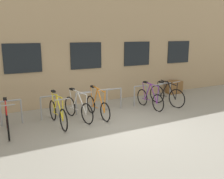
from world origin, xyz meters
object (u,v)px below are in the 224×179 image
object	(u,v)px
bicycle_red	(7,121)
bicycle_orange	(98,106)
bicycle_purple	(150,99)
bicycle_yellow	(58,113)
planter_box	(174,87)
bicycle_black	(167,95)
bicycle_white	(78,108)

from	to	relation	value
bicycle_red	bicycle_orange	size ratio (longest dim) A/B	0.98
bicycle_purple	bicycle_red	xyz separation A→B (m)	(-5.07, -0.18, 0.01)
bicycle_yellow	planter_box	world-z (taller)	bicycle_yellow
bicycle_purple	bicycle_black	bearing A→B (deg)	2.27
bicycle_red	bicycle_white	size ratio (longest dim) A/B	0.96
bicycle_red	bicycle_yellow	size ratio (longest dim) A/B	0.93
bicycle_white	planter_box	distance (m)	5.56
bicycle_purple	planter_box	world-z (taller)	bicycle_purple
bicycle_orange	bicycle_yellow	world-z (taller)	bicycle_orange
bicycle_purple	bicycle_white	bearing A→B (deg)	179.41
bicycle_purple	bicycle_orange	distance (m)	2.20
bicycle_red	bicycle_yellow	xyz separation A→B (m)	(1.45, 0.01, 0.00)
bicycle_red	planter_box	size ratio (longest dim) A/B	2.36
bicycle_yellow	bicycle_black	bearing A→B (deg)	2.59
bicycle_black	planter_box	distance (m)	2.18
bicycle_purple	bicycle_orange	world-z (taller)	bicycle_orange
bicycle_orange	bicycle_white	xyz separation A→B (m)	(-0.68, 0.05, 0.01)
bicycle_red	bicycle_orange	distance (m)	2.88
planter_box	bicycle_white	bearing A→B (deg)	-165.23
bicycle_purple	bicycle_orange	size ratio (longest dim) A/B	0.96
bicycle_orange	bicycle_purple	bearing A→B (deg)	0.42
bicycle_orange	planter_box	distance (m)	4.92
bicycle_black	bicycle_purple	bearing A→B (deg)	-177.73
bicycle_yellow	bicycle_black	xyz separation A→B (m)	(4.46, 0.20, 0.02)
bicycle_purple	planter_box	bearing A→B (deg)	30.10
bicycle_orange	bicycle_black	distance (m)	3.04
bicycle_red	planter_box	world-z (taller)	bicycle_red
bicycle_orange	bicycle_black	bearing A→B (deg)	0.93
bicycle_purple	bicycle_yellow	xyz separation A→B (m)	(-3.62, -0.17, 0.01)
bicycle_yellow	planter_box	bearing A→B (deg)	14.80
bicycle_red	bicycle_orange	world-z (taller)	bicycle_orange
bicycle_yellow	bicycle_black	world-z (taller)	bicycle_yellow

